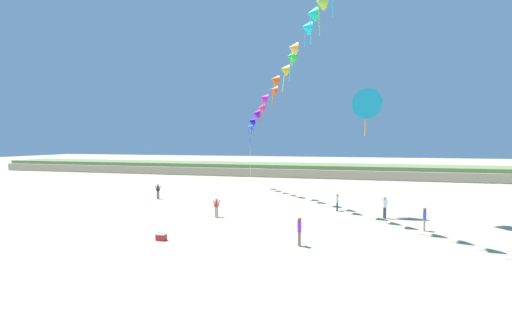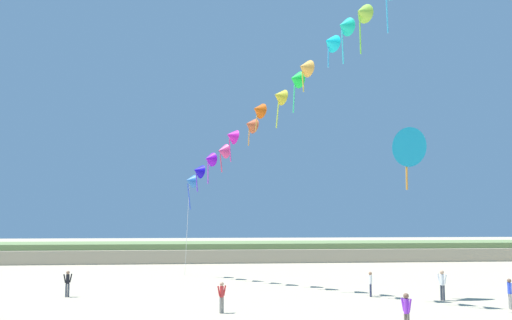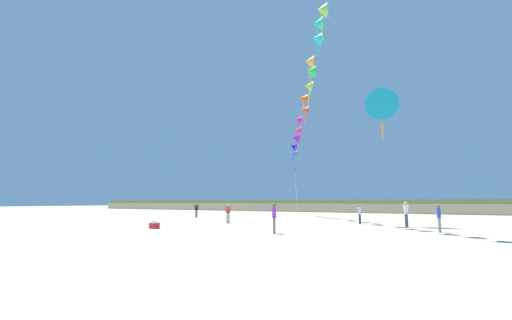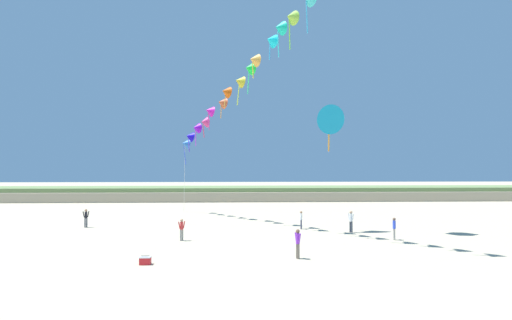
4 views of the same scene
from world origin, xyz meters
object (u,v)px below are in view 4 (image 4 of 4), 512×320
at_px(person_near_right, 182,228).
at_px(beach_cooler, 145,260).
at_px(person_mid_center, 298,242).
at_px(person_far_center, 351,220).
at_px(large_kite_mid_trail, 329,119).
at_px(person_far_right, 86,217).
at_px(person_far_left, 394,227).
at_px(person_near_left, 301,219).

relative_size(person_near_right, beach_cooler, 2.66).
xyz_separation_m(person_mid_center, person_far_center, (5.48, 8.68, 0.04)).
xyz_separation_m(person_mid_center, large_kite_mid_trail, (4.00, 9.80, 8.08)).
distance_m(person_far_right, beach_cooler, 15.54).
bearing_deg(large_kite_mid_trail, person_far_right, 173.06).
bearing_deg(person_near_right, person_far_right, 144.22).
bearing_deg(person_far_left, person_far_center, 123.62).
bearing_deg(person_far_right, large_kite_mid_trail, -6.94).
bearing_deg(person_far_right, person_far_left, -15.94).
relative_size(person_near_right, person_far_right, 0.98).
height_order(person_near_right, large_kite_mid_trail, large_kite_mid_trail).
relative_size(person_far_right, person_far_center, 0.91).
relative_size(person_mid_center, large_kite_mid_trail, 0.43).
bearing_deg(beach_cooler, person_near_right, 82.10).
distance_m(person_near_left, person_far_left, 7.77).
relative_size(person_far_left, large_kite_mid_trail, 0.40).
bearing_deg(person_far_right, person_mid_center, -36.94).
distance_m(person_far_left, beach_cooler, 17.14).
height_order(person_near_left, person_near_right, person_near_right).
bearing_deg(person_far_center, large_kite_mid_trail, 142.84).
relative_size(person_mid_center, person_far_left, 1.05).
distance_m(large_kite_mid_trail, beach_cooler, 18.54).
bearing_deg(large_kite_mid_trail, person_near_right, -160.37).
distance_m(person_far_center, beach_cooler, 16.80).
bearing_deg(person_near_left, person_near_right, -152.12).
distance_m(person_mid_center, person_far_center, 10.27).
bearing_deg(person_near_left, person_mid_center, -99.89).
xyz_separation_m(person_far_right, beach_cooler, (8.09, -13.25, -0.69)).
distance_m(person_near_right, large_kite_mid_trail, 14.51).
bearing_deg(person_far_right, beach_cooler, -58.60).
xyz_separation_m(person_near_left, person_far_center, (3.63, -1.93, 0.13)).
xyz_separation_m(person_far_right, large_kite_mid_trail, (20.33, -2.47, 8.13)).
height_order(person_near_left, person_far_left, person_far_left).
xyz_separation_m(person_mid_center, beach_cooler, (-8.24, -0.98, -0.74)).
bearing_deg(person_far_center, person_near_right, -167.17).
bearing_deg(person_far_center, person_near_left, 152.06).
xyz_separation_m(person_far_left, person_far_right, (-23.97, 6.84, -0.00)).
xyz_separation_m(person_far_left, large_kite_mid_trail, (-3.64, 4.37, 8.13)).
height_order(person_near_right, person_far_right, person_far_right).
relative_size(person_near_left, person_far_left, 0.95).
bearing_deg(person_near_left, person_far_center, -27.94).
bearing_deg(person_far_center, beach_cooler, -144.85).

